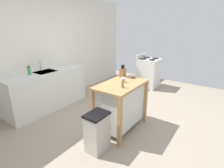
% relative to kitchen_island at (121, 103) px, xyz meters
% --- Properties ---
extents(ground_plane, '(6.91, 6.91, 0.00)m').
position_rel_kitchen_island_xyz_m(ground_plane, '(0.06, 0.03, -0.50)').
color(ground_plane, gray).
rests_on(ground_plane, ground).
extents(wall_back, '(5.91, 0.10, 2.60)m').
position_rel_kitchen_island_xyz_m(wall_back, '(0.06, 2.20, 0.80)').
color(wall_back, silver).
rests_on(wall_back, ground).
extents(kitchen_island, '(0.99, 0.61, 0.89)m').
position_rel_kitchen_island_xyz_m(kitchen_island, '(0.00, 0.00, 0.00)').
color(kitchen_island, '#AD7F4C').
rests_on(kitchen_island, ground).
extents(knife_block, '(0.11, 0.09, 0.25)m').
position_rel_kitchen_island_xyz_m(knife_block, '(0.38, 0.21, 0.48)').
color(knife_block, olive).
rests_on(knife_block, kitchen_island).
extents(bowl_ceramic_wide, '(0.12, 0.12, 0.04)m').
position_rel_kitchen_island_xyz_m(bowl_ceramic_wide, '(0.41, 0.01, 0.41)').
color(bowl_ceramic_wide, '#564C47').
rests_on(bowl_ceramic_wide, kitchen_island).
extents(drinking_cup, '(0.07, 0.07, 0.09)m').
position_rel_kitchen_island_xyz_m(drinking_cup, '(0.08, 0.00, 0.44)').
color(drinking_cup, silver).
rests_on(drinking_cup, kitchen_island).
extents(pepper_grinder, '(0.04, 0.04, 0.16)m').
position_rel_kitchen_island_xyz_m(pepper_grinder, '(-0.17, -0.13, 0.46)').
color(pepper_grinder, '#9E7042').
rests_on(pepper_grinder, kitchen_island).
extents(trash_bin, '(0.36, 0.28, 0.63)m').
position_rel_kitchen_island_xyz_m(trash_bin, '(-0.74, -0.05, -0.18)').
color(trash_bin, '#B7B2A8').
rests_on(trash_bin, ground).
extents(sink_counter, '(1.86, 0.60, 0.89)m').
position_rel_kitchen_island_xyz_m(sink_counter, '(-0.28, 1.85, -0.05)').
color(sink_counter, silver).
rests_on(sink_counter, ground).
extents(sink_faucet, '(0.02, 0.02, 0.22)m').
position_rel_kitchen_island_xyz_m(sink_faucet, '(-0.28, 1.99, 0.50)').
color(sink_faucet, '#B7BCC1').
rests_on(sink_faucet, sink_counter).
extents(bottle_hand_soap, '(0.07, 0.07, 0.19)m').
position_rel_kitchen_island_xyz_m(bottle_hand_soap, '(-0.62, 1.86, 0.47)').
color(bottle_hand_soap, green).
rests_on(bottle_hand_soap, sink_counter).
extents(stove, '(0.60, 0.60, 1.01)m').
position_rel_kitchen_island_xyz_m(stove, '(2.47, 0.55, -0.05)').
color(stove, white).
rests_on(stove, ground).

